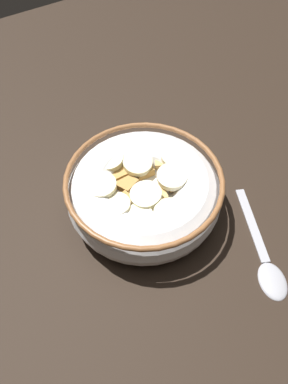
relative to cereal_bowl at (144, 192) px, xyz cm
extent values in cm
cube|color=black|center=(-0.01, 0.02, -4.04)|extent=(98.20, 98.20, 2.00)
cylinder|color=white|center=(-0.01, 0.02, -2.74)|extent=(9.44, 9.44, 0.60)
torus|color=white|center=(-0.01, 0.02, -0.27)|extent=(17.17, 17.17, 5.54)
torus|color=brown|center=(-0.01, 0.02, 2.19)|extent=(17.25, 17.25, 0.60)
cylinder|color=white|center=(-0.01, 0.02, 0.23)|extent=(13.85, 13.85, 0.40)
cube|color=#AD7F42|center=(1.31, 3.29, 1.03)|extent=(2.40, 2.46, 1.08)
cube|color=tan|center=(5.10, -0.58, 0.95)|extent=(2.82, 2.84, 1.14)
cube|color=tan|center=(1.56, 0.62, 0.93)|extent=(2.33, 2.36, 0.96)
cube|color=#B78947|center=(-2.09, 1.23, 0.90)|extent=(2.24, 2.16, 1.13)
cube|color=#B78947|center=(-3.21, -1.29, 1.03)|extent=(2.03, 1.98, 0.99)
cube|color=tan|center=(-2.00, 3.87, 1.03)|extent=(2.77, 2.74, 1.14)
cube|color=tan|center=(-3.77, -3.95, 0.84)|extent=(2.74, 2.74, 0.92)
cube|color=tan|center=(3.28, -2.65, 0.82)|extent=(2.50, 2.55, 1.08)
cube|color=#B78947|center=(-5.10, 1.71, 0.92)|extent=(2.82, 2.83, 1.09)
cube|color=#AD7F42|center=(-1.36, -1.35, 0.82)|extent=(2.64, 2.58, 1.13)
cube|color=tan|center=(5.48, 2.28, 0.86)|extent=(2.58, 2.54, 1.03)
cube|color=#AD7F42|center=(1.40, -5.68, 0.98)|extent=(2.68, 2.68, 0.92)
cube|color=tan|center=(-1.25, -4.01, 0.77)|extent=(2.17, 2.14, 0.97)
cube|color=#AD7F42|center=(0.77, -2.81, 0.91)|extent=(2.37, 2.43, 1.07)
cube|color=#AD7F42|center=(-4.05, 3.49, 0.96)|extent=(2.75, 2.77, 1.06)
cube|color=#B78947|center=(3.42, 4.81, 0.85)|extent=(2.62, 2.59, 1.02)
cylinder|color=beige|center=(-1.69, -4.27, 2.21)|extent=(4.67, 4.69, 0.88)
cylinder|color=beige|center=(3.68, -2.95, 1.68)|extent=(4.60, 4.63, 1.15)
cylinder|color=#F9EFC6|center=(1.12, 2.91, 2.00)|extent=(4.43, 4.44, 1.09)
cylinder|color=beige|center=(-2.73, 0.85, 1.73)|extent=(4.76, 4.71, 1.29)
cylinder|color=#F4EABC|center=(1.82, -0.87, 2.16)|extent=(4.68, 4.72, 1.22)
cylinder|color=beige|center=(4.97, -0.39, 2.03)|extent=(4.55, 4.55, 1.30)
cylinder|color=beige|center=(-4.80, -1.66, 1.84)|extent=(4.38, 4.42, 1.05)
cylinder|color=#F9EFC6|center=(-1.22, 4.98, 1.96)|extent=(3.90, 3.92, 1.09)
cylinder|color=#F9EFC6|center=(1.07, -4.18, 1.81)|extent=(4.76, 4.71, 1.44)
ellipsoid|color=#A5A5AD|center=(14.82, 6.44, -2.64)|extent=(5.05, 4.33, 0.80)
cube|color=#A5A5AD|center=(8.42, 9.22, -2.86)|extent=(9.30, 4.79, 0.36)
camera|label=1|loc=(21.64, -13.34, 34.23)|focal=35.97mm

